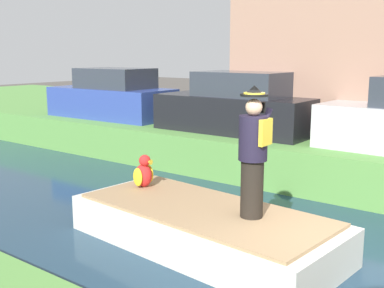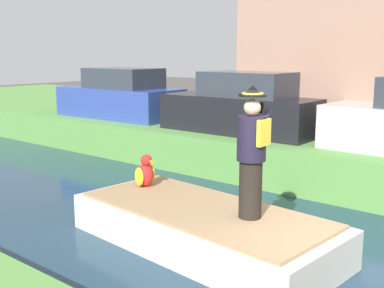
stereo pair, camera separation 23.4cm
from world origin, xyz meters
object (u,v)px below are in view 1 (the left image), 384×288
at_px(boat, 203,227).
at_px(parked_car_blue, 112,97).
at_px(parked_car_dark, 237,107).
at_px(person_pirate, 253,153).
at_px(parrot_plush, 144,173).

xyz_separation_m(boat, parked_car_blue, (4.61, 6.80, 1.26)).
xyz_separation_m(parked_car_dark, parked_car_blue, (0.00, 4.49, 0.00)).
bearing_deg(parked_car_dark, person_pirate, -145.68).
xyz_separation_m(person_pirate, parked_car_blue, (4.52, 7.58, 0.03)).
relative_size(parked_car_dark, parked_car_blue, 0.99).
bearing_deg(parked_car_dark, parrot_plush, -169.25).
bearing_deg(parked_car_blue, person_pirate, -120.82).
distance_m(parked_car_dark, parked_car_blue, 4.49).
relative_size(person_pirate, parrot_plush, 3.25).
bearing_deg(boat, parrot_plush, 78.95).
relative_size(boat, parked_car_dark, 1.08).
height_order(parrot_plush, parked_car_blue, parked_car_blue).
bearing_deg(person_pirate, parked_car_blue, 74.74).
height_order(parked_car_dark, parked_car_blue, same).
xyz_separation_m(boat, parked_car_dark, (4.61, 2.30, 1.26)).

